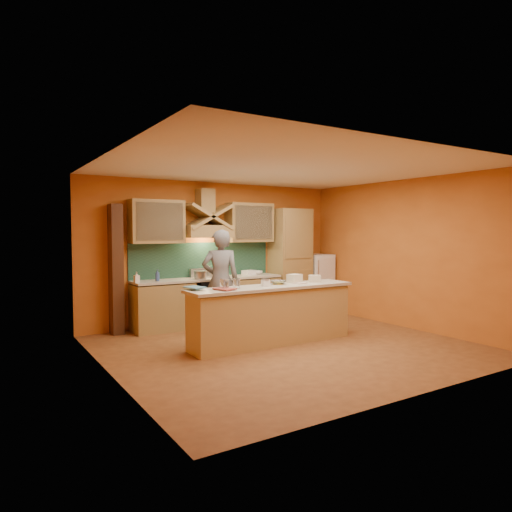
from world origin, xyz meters
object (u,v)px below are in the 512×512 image
fridge (317,283)px  kitchen_scale (266,283)px  person (221,281)px  stove (209,302)px  mixing_bowl (278,282)px

fridge → kitchen_scale: size_ratio=11.06×
person → kitchen_scale: bearing=121.7°
stove → fridge: 2.71m
fridge → kitchen_scale: (-2.62, -1.89, 0.34)m
person → fridge: bearing=-142.6°
stove → fridge: fridge is taller
stove → mixing_bowl: bearing=-77.2°
stove → mixing_bowl: (0.41, -1.78, 0.53)m
fridge → person: person is taller
person → mixing_bowl: (0.49, -1.14, 0.05)m
stove → kitchen_scale: 1.97m
fridge → mixing_bowl: 2.92m
stove → mixing_bowl: mixing_bowl is taller
mixing_bowl → fridge: bearing=37.8°
kitchen_scale → fridge: bearing=48.6°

